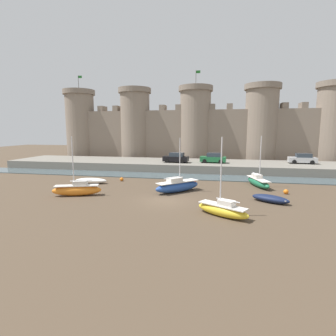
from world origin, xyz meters
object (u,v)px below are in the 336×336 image
object	(u,v)px
sailboat_near_channel_right	(223,209)
mooring_buoy_mid_mud	(122,179)
sailboat_near_channel_left	(77,189)
mooring_buoy_off_centre	(194,181)
rowboat_foreground_right	(270,199)
rowboat_midflat_right	(91,181)
car_quay_east	(303,159)
sailboat_foreground_left	(177,186)
sailboat_midflat_centre	(258,182)
car_quay_centre_east	(176,158)
car_quay_west	(213,158)
mooring_buoy_near_channel	(286,192)

from	to	relation	value
sailboat_near_channel_right	mooring_buoy_mid_mud	size ratio (longest dim) A/B	12.82
sailboat_near_channel_right	mooring_buoy_mid_mud	bearing A→B (deg)	137.39
sailboat_near_channel_left	mooring_buoy_off_centre	world-z (taller)	sailboat_near_channel_left
rowboat_foreground_right	mooring_buoy_off_centre	world-z (taller)	rowboat_foreground_right
mooring_buoy_off_centre	rowboat_midflat_right	bearing A→B (deg)	-168.27
rowboat_foreground_right	rowboat_midflat_right	distance (m)	20.94
sailboat_near_channel_right	car_quay_east	bearing A→B (deg)	62.96
sailboat_foreground_left	mooring_buoy_off_centre	distance (m)	5.14
sailboat_midflat_centre	sailboat_near_channel_right	size ratio (longest dim) A/B	0.97
mooring_buoy_off_centre	car_quay_centre_east	world-z (taller)	car_quay_centre_east
rowboat_foreground_right	mooring_buoy_mid_mud	xyz separation A→B (m)	(-17.22, 6.96, -0.13)
sailboat_near_channel_left	sailboat_midflat_centre	bearing A→B (deg)	23.52
rowboat_midflat_right	mooring_buoy_off_centre	size ratio (longest dim) A/B	8.90
mooring_buoy_off_centre	mooring_buoy_mid_mud	bearing A→B (deg)	-177.69
rowboat_foreground_right	car_quay_west	size ratio (longest dim) A/B	0.85
mooring_buoy_mid_mud	car_quay_centre_east	distance (m)	11.79
mooring_buoy_near_channel	sailboat_near_channel_right	bearing A→B (deg)	-127.49
sailboat_midflat_centre	car_quay_centre_east	world-z (taller)	sailboat_midflat_centre
sailboat_foreground_left	sailboat_near_channel_right	size ratio (longest dim) A/B	0.95
rowboat_foreground_right	mooring_buoy_near_channel	world-z (taller)	rowboat_foreground_right
sailboat_midflat_centre	sailboat_foreground_left	bearing A→B (deg)	-152.91
sailboat_midflat_centre	mooring_buoy_mid_mud	bearing A→B (deg)	179.96
mooring_buoy_off_centre	sailboat_foreground_left	bearing A→B (deg)	-105.09
rowboat_midflat_right	sailboat_near_channel_right	size ratio (longest dim) A/B	0.67
mooring_buoy_near_channel	car_quay_centre_east	size ratio (longest dim) A/B	0.12
rowboat_foreground_right	sailboat_near_channel_right	distance (m)	6.53
sailboat_midflat_centre	car_quay_east	size ratio (longest dim) A/B	1.42
sailboat_near_channel_left	car_quay_west	distance (m)	23.25
sailboat_foreground_left	sailboat_near_channel_right	world-z (taller)	sailboat_near_channel_right
sailboat_near_channel_right	car_quay_west	world-z (taller)	sailboat_near_channel_right
sailboat_near_channel_right	car_quay_west	xyz separation A→B (m)	(-1.36, 22.82, 1.55)
sailboat_near_channel_left	mooring_buoy_near_channel	world-z (taller)	sailboat_near_channel_left
sailboat_near_channel_left	car_quay_centre_east	size ratio (longest dim) A/B	1.43
sailboat_midflat_centre	car_quay_west	xyz separation A→B (m)	(-5.54, 11.01, 1.52)
sailboat_near_channel_right	car_quay_east	xyz separation A→B (m)	(12.54, 24.58, 1.55)
sailboat_foreground_left	sailboat_near_channel_left	distance (m)	10.40
sailboat_foreground_left	sailboat_midflat_centre	xyz separation A→B (m)	(8.90, 4.55, -0.08)
car_quay_east	sailboat_near_channel_right	bearing A→B (deg)	-117.04
car_quay_east	rowboat_midflat_right	bearing A→B (deg)	-152.31
sailboat_near_channel_left	sailboat_near_channel_right	world-z (taller)	sailboat_near_channel_right
rowboat_foreground_right	sailboat_midflat_centre	distance (m)	6.96
mooring_buoy_off_centre	car_quay_centre_east	xyz separation A→B (m)	(-3.98, 9.88, 1.88)
sailboat_near_channel_left	car_quay_centre_east	world-z (taller)	sailboat_near_channel_left
rowboat_foreground_right	mooring_buoy_mid_mud	size ratio (longest dim) A/B	7.44
sailboat_foreground_left	sailboat_midflat_centre	size ratio (longest dim) A/B	0.98
sailboat_foreground_left	car_quay_west	size ratio (longest dim) A/B	1.39
rowboat_midflat_right	mooring_buoy_off_centre	bearing A→B (deg)	11.73
mooring_buoy_near_channel	car_quay_centre_east	distance (m)	19.51
rowboat_midflat_right	car_quay_west	xyz separation A→B (m)	(14.68, 13.24, 1.74)
sailboat_midflat_centre	mooring_buoy_near_channel	xyz separation A→B (m)	(2.36, -3.28, -0.33)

